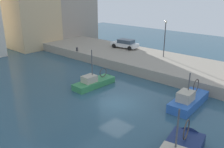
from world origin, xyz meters
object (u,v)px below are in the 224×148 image
object	(u,v)px
parked_car_white	(125,44)
mooring_bollard_north	(77,49)
quay_streetlamp	(165,33)
fishing_boat_blue	(190,103)
fishing_boat_green	(96,84)

from	to	relation	value
parked_car_white	mooring_bollard_north	bearing A→B (deg)	146.49
parked_car_white	quay_streetlamp	distance (m)	7.49
fishing_boat_blue	parked_car_white	world-z (taller)	fishing_boat_blue
fishing_boat_green	mooring_bollard_north	world-z (taller)	fishing_boat_green
parked_car_white	quay_streetlamp	world-z (taller)	quay_streetlamp
fishing_boat_green	quay_streetlamp	world-z (taller)	quay_streetlamp
mooring_bollard_north	parked_car_white	bearing A→B (deg)	-33.51
quay_streetlamp	parked_car_white	bearing A→B (deg)	85.85
fishing_boat_green	fishing_boat_blue	xyz separation A→B (m)	(2.38, -9.51, 0.01)
fishing_boat_blue	mooring_bollard_north	xyz separation A→B (m)	(3.06, 19.00, 1.35)
fishing_boat_blue	quay_streetlamp	size ratio (longest dim) A/B	1.23
fishing_boat_green	quay_streetlamp	xyz separation A→B (m)	(11.10, -1.61, 4.34)
fishing_boat_blue	fishing_boat_green	bearing A→B (deg)	104.07
parked_car_white	mooring_bollard_north	world-z (taller)	parked_car_white
fishing_boat_blue	quay_streetlamp	distance (m)	12.53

